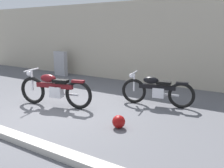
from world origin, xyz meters
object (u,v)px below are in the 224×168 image
Objects in this scene: stone_marker at (61,63)px; motorcycle_maroon at (54,89)px; motorcycle_black at (156,90)px; helmet at (119,122)px.

stone_marker reaches higher than motorcycle_maroon.
motorcycle_maroon is 2.75m from motorcycle_black.
stone_marker is 0.55× the size of motorcycle_black.
stone_marker is 5.69m from motorcycle_black.
motorcycle_maroon is 1.09× the size of motorcycle_black.
stone_marker is 4.60m from motorcycle_maroon.
helmet is at bearing 77.27° from motorcycle_black.
stone_marker reaches higher than helmet.
motorcycle_maroon reaches higher than helmet.
helmet is 0.13× the size of motorcycle_maroon.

